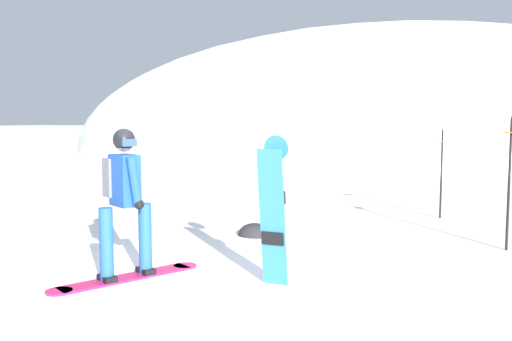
% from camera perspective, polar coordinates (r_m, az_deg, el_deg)
% --- Properties ---
extents(ground_plane, '(300.00, 300.00, 0.00)m').
position_cam_1_polar(ground_plane, '(6.07, -10.23, -12.11)').
color(ground_plane, white).
extents(ridge_peak_main, '(38.91, 35.01, 14.82)m').
position_cam_1_polar(ridge_peak_main, '(35.85, 13.08, 2.26)').
color(ridge_peak_main, white).
rests_on(ridge_peak_main, ground).
extents(snowboarder_main, '(0.99, 1.67, 1.71)m').
position_cam_1_polar(snowboarder_main, '(6.35, -13.63, -2.90)').
color(snowboarder_main, '#D11E5B').
rests_on(snowboarder_main, ground).
extents(spare_snowboard, '(0.28, 0.25, 1.65)m').
position_cam_1_polar(spare_snowboard, '(5.90, 1.80, -4.19)').
color(spare_snowboard, blue).
rests_on(spare_snowboard, ground).
extents(piste_marker_near, '(0.20, 0.20, 1.90)m').
position_cam_1_polar(piste_marker_near, '(8.27, 24.99, -0.22)').
color(piste_marker_near, black).
rests_on(piste_marker_near, ground).
extents(piste_marker_far, '(0.20, 0.20, 1.68)m').
position_cam_1_polar(piste_marker_far, '(10.56, 18.84, 0.45)').
color(piste_marker_far, black).
rests_on(piste_marker_far, ground).
extents(rock_mid, '(0.56, 0.47, 0.39)m').
position_cam_1_polar(rock_mid, '(8.62, -0.09, -6.81)').
color(rock_mid, '#282628').
rests_on(rock_mid, ground).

